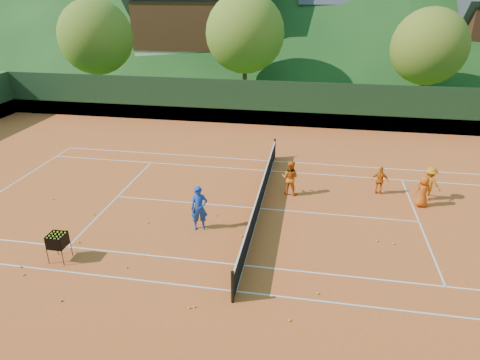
% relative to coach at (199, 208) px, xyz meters
% --- Properties ---
extents(ground, '(400.00, 400.00, 0.00)m').
position_rel_coach_xyz_m(ground, '(2.05, 2.04, -0.91)').
color(ground, '#2C531A').
rests_on(ground, ground).
extents(clay_court, '(40.00, 24.00, 0.02)m').
position_rel_coach_xyz_m(clay_court, '(2.05, 2.04, -0.90)').
color(clay_court, '#C2511F').
rests_on(clay_court, ground).
extents(coach, '(0.75, 0.62, 1.77)m').
position_rel_coach_xyz_m(coach, '(0.00, 0.00, 0.00)').
color(coach, '#193FA7').
rests_on(coach, clay_court).
extents(student_a, '(0.88, 0.75, 1.58)m').
position_rel_coach_xyz_m(student_a, '(3.18, 3.68, -0.10)').
color(student_a, orange).
rests_on(student_a, clay_court).
extents(student_b, '(0.80, 0.42, 1.30)m').
position_rel_coach_xyz_m(student_b, '(7.14, 4.41, -0.24)').
color(student_b, orange).
rests_on(student_b, clay_court).
extents(student_c, '(0.75, 0.58, 1.37)m').
position_rel_coach_xyz_m(student_c, '(8.77, 3.46, -0.20)').
color(student_c, '#CE5312').
rests_on(student_c, clay_court).
extents(student_d, '(1.12, 0.92, 1.51)m').
position_rel_coach_xyz_m(student_d, '(9.17, 4.20, -0.13)').
color(student_d, orange).
rests_on(student_d, clay_court).
extents(tennis_ball_0, '(0.07, 0.07, 0.07)m').
position_rel_coach_xyz_m(tennis_ball_0, '(-2.15, 0.02, -0.85)').
color(tennis_ball_0, '#B6D423').
rests_on(tennis_ball_0, clay_court).
extents(tennis_ball_1, '(0.07, 0.07, 0.07)m').
position_rel_coach_xyz_m(tennis_ball_1, '(0.40, 1.08, -0.85)').
color(tennis_ball_1, '#B6D423').
rests_on(tennis_ball_1, clay_court).
extents(tennis_ball_2, '(0.07, 0.07, 0.07)m').
position_rel_coach_xyz_m(tennis_ball_2, '(-4.86, -3.87, -0.85)').
color(tennis_ball_2, '#B6D423').
rests_on(tennis_ball_2, clay_court).
extents(tennis_ball_3, '(0.07, 0.07, 0.07)m').
position_rel_coach_xyz_m(tennis_ball_3, '(1.00, -4.38, -0.85)').
color(tennis_ball_3, '#B6D423').
rests_on(tennis_ball_3, clay_court).
extents(tennis_ball_4, '(0.07, 0.07, 0.07)m').
position_rel_coach_xyz_m(tennis_ball_4, '(1.69, -0.31, -0.85)').
color(tennis_ball_4, '#B6D423').
rests_on(tennis_ball_4, clay_court).
extents(tennis_ball_5, '(0.07, 0.07, 0.07)m').
position_rel_coach_xyz_m(tennis_ball_5, '(-5.21, -3.50, -0.85)').
color(tennis_ball_5, '#B6D423').
rests_on(tennis_ball_5, clay_court).
extents(tennis_ball_6, '(0.07, 0.07, 0.07)m').
position_rel_coach_xyz_m(tennis_ball_6, '(-7.00, 1.24, -0.85)').
color(tennis_ball_6, '#B6D423').
rests_on(tennis_ball_6, clay_court).
extents(tennis_ball_7, '(0.07, 0.07, 0.07)m').
position_rel_coach_xyz_m(tennis_ball_7, '(7.21, 0.13, -0.85)').
color(tennis_ball_7, '#B6D423').
rests_on(tennis_ball_7, clay_court).
extents(tennis_ball_8, '(0.07, 0.07, 0.07)m').
position_rel_coach_xyz_m(tennis_ball_8, '(6.63, 0.22, -0.85)').
color(tennis_ball_8, '#B6D423').
rests_on(tennis_ball_8, clay_court).
extents(tennis_ball_9, '(0.07, 0.07, 0.07)m').
position_rel_coach_xyz_m(tennis_ball_9, '(3.77, -4.45, -0.85)').
color(tennis_ball_9, '#B6D423').
rests_on(tennis_ball_9, clay_court).
extents(tennis_ball_10, '(0.07, 0.07, 0.07)m').
position_rel_coach_xyz_m(tennis_ball_10, '(-1.74, -2.91, -0.85)').
color(tennis_ball_10, '#B6D423').
rests_on(tennis_ball_10, clay_court).
extents(tennis_ball_12, '(0.07, 0.07, 0.07)m').
position_rel_coach_xyz_m(tennis_ball_12, '(-4.57, 0.27, -0.85)').
color(tennis_ball_12, '#B6D423').
rests_on(tennis_ball_12, clay_court).
extents(tennis_ball_14, '(0.07, 0.07, 0.07)m').
position_rel_coach_xyz_m(tennis_ball_14, '(0.86, -4.45, -0.85)').
color(tennis_ball_14, '#B6D423').
rests_on(tennis_ball_14, clay_court).
extents(tennis_ball_17, '(0.07, 0.07, 0.07)m').
position_rel_coach_xyz_m(tennis_ball_17, '(-4.09, -1.77, -0.85)').
color(tennis_ball_17, '#B6D423').
rests_on(tennis_ball_17, clay_court).
extents(tennis_ball_18, '(0.07, 0.07, 0.07)m').
position_rel_coach_xyz_m(tennis_ball_18, '(4.53, -3.14, -0.85)').
color(tennis_ball_18, '#B6D423').
rests_on(tennis_ball_18, clay_court).
extents(tennis_ball_19, '(0.07, 0.07, 0.07)m').
position_rel_coach_xyz_m(tennis_ball_19, '(0.26, -0.02, -0.85)').
color(tennis_ball_19, '#B6D423').
rests_on(tennis_ball_19, clay_court).
extents(tennis_ball_20, '(0.07, 0.07, 0.07)m').
position_rel_coach_xyz_m(tennis_ball_20, '(-5.06, -1.06, -0.85)').
color(tennis_ball_20, '#B6D423').
rests_on(tennis_ball_20, clay_court).
extents(tennis_ball_21, '(0.07, 0.07, 0.07)m').
position_rel_coach_xyz_m(tennis_ball_21, '(-2.97, -4.81, -0.85)').
color(tennis_ball_21, '#B6D423').
rests_on(tennis_ball_21, clay_court).
extents(court_lines, '(23.83, 11.03, 0.00)m').
position_rel_coach_xyz_m(court_lines, '(2.05, 2.04, -0.88)').
color(court_lines, silver).
rests_on(court_lines, clay_court).
extents(tennis_net, '(0.10, 12.07, 1.10)m').
position_rel_coach_xyz_m(tennis_net, '(2.05, 2.04, -0.39)').
color(tennis_net, black).
rests_on(tennis_net, clay_court).
extents(perimeter_fence, '(40.40, 24.24, 3.00)m').
position_rel_coach_xyz_m(perimeter_fence, '(2.05, 2.04, 0.36)').
color(perimeter_fence, black).
rests_on(perimeter_fence, clay_court).
extents(ball_hopper, '(0.57, 0.57, 1.00)m').
position_rel_coach_xyz_m(ball_hopper, '(-4.15, -2.85, -0.14)').
color(ball_hopper, black).
rests_on(ball_hopper, clay_court).
extents(chalet_left, '(13.80, 9.93, 12.92)m').
position_rel_coach_xyz_m(chalet_left, '(-7.95, 32.04, 4.74)').
color(chalet_left, beige).
rests_on(chalet_left, ground).
extents(chalet_mid, '(12.65, 8.82, 11.45)m').
position_rel_coach_xyz_m(chalet_mid, '(8.05, 36.04, 4.08)').
color(chalet_mid, beige).
rests_on(chalet_mid, ground).
extents(tree_a, '(6.00, 6.00, 7.88)m').
position_rel_coach_xyz_m(tree_a, '(-13.95, 20.04, 3.96)').
color(tree_a, '#412B1A').
rests_on(tree_a, ground).
extents(tree_b, '(6.40, 6.40, 8.40)m').
position_rel_coach_xyz_m(tree_b, '(-1.95, 22.04, 4.29)').
color(tree_b, '#432C1A').
rests_on(tree_b, ground).
extents(tree_c, '(5.60, 5.60, 7.35)m').
position_rel_coach_xyz_m(tree_c, '(12.05, 21.04, 3.64)').
color(tree_c, '#432C1A').
rests_on(tree_c, ground).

